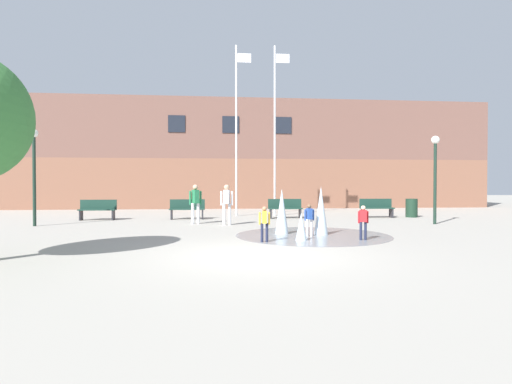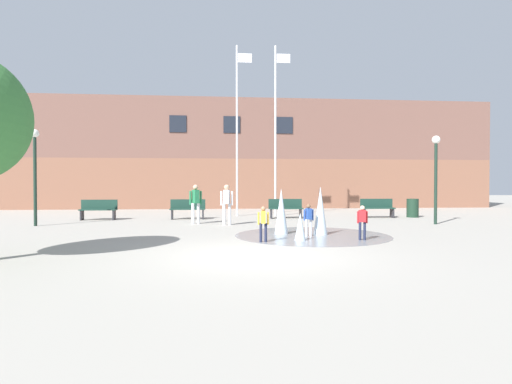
% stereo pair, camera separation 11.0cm
% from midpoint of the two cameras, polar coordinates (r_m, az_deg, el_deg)
% --- Properties ---
extents(ground_plane, '(100.00, 100.00, 0.00)m').
position_cam_midpoint_polar(ground_plane, '(9.00, -0.41, -9.03)').
color(ground_plane, '#9E998E').
extents(library_building, '(36.00, 6.05, 7.37)m').
position_cam_midpoint_polar(library_building, '(29.42, -3.93, 5.12)').
color(library_building, brown).
rests_on(library_building, ground).
extents(splash_fountain, '(4.81, 4.81, 1.52)m').
position_cam_midpoint_polar(splash_fountain, '(12.59, 6.68, -3.66)').
color(splash_fountain, gray).
rests_on(splash_fountain, ground).
extents(park_bench_far_left, '(1.60, 0.44, 0.91)m').
position_cam_midpoint_polar(park_bench_far_left, '(19.28, -21.83, -2.31)').
color(park_bench_far_left, '#28282D').
rests_on(park_bench_far_left, ground).
extents(park_bench_under_left_flagpole, '(1.60, 0.44, 0.91)m').
position_cam_midpoint_polar(park_bench_under_left_flagpole, '(18.61, -9.97, -2.37)').
color(park_bench_under_left_flagpole, '#28282D').
rests_on(park_bench_under_left_flagpole, ground).
extents(park_bench_under_right_flagpole, '(1.60, 0.44, 0.91)m').
position_cam_midpoint_polar(park_bench_under_right_flagpole, '(18.90, 4.02, -2.31)').
color(park_bench_under_right_flagpole, '#28282D').
rests_on(park_bench_under_right_flagpole, ground).
extents(park_bench_near_trashcan, '(1.60, 0.44, 0.91)m').
position_cam_midpoint_polar(park_bench_near_trashcan, '(20.02, 16.70, -2.16)').
color(park_bench_near_trashcan, '#28282D').
rests_on(park_bench_near_trashcan, ground).
extents(child_with_pink_shirt, '(0.31, 0.20, 0.99)m').
position_cam_midpoint_polar(child_with_pink_shirt, '(11.76, 14.81, -3.86)').
color(child_with_pink_shirt, '#1E233D').
rests_on(child_with_pink_shirt, ground).
extents(child_running, '(0.31, 0.23, 0.99)m').
position_cam_midpoint_polar(child_running, '(12.35, 7.37, -3.61)').
color(child_running, silver).
rests_on(child_running, ground).
extents(adult_in_red, '(0.50, 0.37, 1.59)m').
position_cam_midpoint_polar(adult_in_red, '(15.64, -4.40, -1.33)').
color(adult_in_red, silver).
rests_on(adult_in_red, ground).
extents(child_in_fountain, '(0.31, 0.22, 0.99)m').
position_cam_midpoint_polar(child_in_fountain, '(10.97, 0.93, -4.18)').
color(child_in_fountain, '#1E233D').
rests_on(child_in_fountain, ground).
extents(adult_watching, '(0.50, 0.39, 1.59)m').
position_cam_midpoint_polar(adult_watching, '(16.26, -8.84, -1.25)').
color(adult_watching, silver).
rests_on(adult_watching, ground).
extents(flagpole_left, '(0.80, 0.10, 8.60)m').
position_cam_midpoint_polar(flagpole_left, '(20.39, -2.91, 9.40)').
color(flagpole_left, silver).
rests_on(flagpole_left, ground).
extents(flagpole_right, '(0.80, 0.10, 8.64)m').
position_cam_midpoint_polar(flagpole_right, '(20.58, 2.62, 9.38)').
color(flagpole_right, silver).
rests_on(flagpole_right, ground).
extents(lamp_post_left_lane, '(0.32, 0.32, 3.70)m').
position_cam_midpoint_polar(lamp_post_left_lane, '(17.43, -29.29, 3.72)').
color(lamp_post_left_lane, '#192D23').
rests_on(lamp_post_left_lane, ground).
extents(lamp_post_right_lane, '(0.32, 0.32, 3.54)m').
position_cam_midpoint_polar(lamp_post_right_lane, '(17.52, 24.06, 3.44)').
color(lamp_post_right_lane, '#192D23').
rests_on(lamp_post_right_lane, ground).
extents(trash_can, '(0.56, 0.56, 0.90)m').
position_cam_midpoint_polar(trash_can, '(20.90, 21.20, -2.14)').
color(trash_can, '#193323').
rests_on(trash_can, ground).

